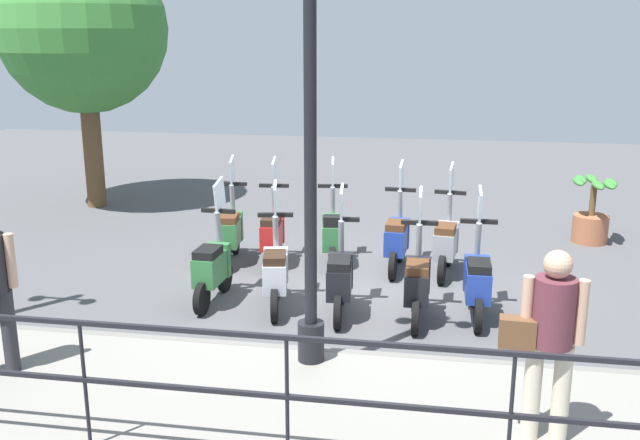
{
  "coord_description": "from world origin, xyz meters",
  "views": [
    {
      "loc": [
        -8.82,
        -1.03,
        3.33
      ],
      "look_at": [
        0.2,
        0.5,
        0.9
      ],
      "focal_mm": 40.0,
      "sensor_mm": 36.0,
      "label": 1
    }
  ],
  "objects": [
    {
      "name": "ground_plane",
      "position": [
        0.0,
        0.0,
        0.0
      ],
      "size": [
        28.0,
        28.0,
        0.0
      ],
      "primitive_type": "plane",
      "color": "#4C4C4F"
    },
    {
      "name": "promenade_walkway",
      "position": [
        -3.15,
        0.0,
        0.07
      ],
      "size": [
        2.2,
        20.0,
        0.15
      ],
      "color": "gray",
      "rests_on": "ground_plane"
    },
    {
      "name": "fence_railing",
      "position": [
        -4.2,
        0.0,
        0.91
      ],
      "size": [
        0.04,
        16.03,
        1.07
      ],
      "color": "black",
      "rests_on": "promenade_walkway"
    },
    {
      "name": "lamp_post_near",
      "position": [
        -2.4,
        0.15,
        2.13
      ],
      "size": [
        0.26,
        0.9,
        4.45
      ],
      "color": "black",
      "rests_on": "promenade_walkway"
    },
    {
      "name": "pedestrian_with_bag",
      "position": [
        -3.5,
        -1.93,
        1.08
      ],
      "size": [
        0.34,
        0.65,
        1.59
      ],
      "rotation": [
        0.0,
        0.0,
        -0.07
      ],
      "color": "beige",
      "rests_on": "promenade_walkway"
    },
    {
      "name": "tree_large",
      "position": [
        3.88,
        5.57,
        3.35
      ],
      "size": [
        3.12,
        3.12,
        4.93
      ],
      "color": "brown",
      "rests_on": "ground_plane"
    },
    {
      "name": "potted_palm",
      "position": [
        2.9,
        -3.5,
        0.45
      ],
      "size": [
        1.06,
        0.66,
        1.05
      ],
      "color": "#9E5B3D",
      "rests_on": "ground_plane"
    },
    {
      "name": "scooter_near_0",
      "position": [
        -0.68,
        -1.54,
        0.48
      ],
      "size": [
        1.23,
        0.44,
        1.54
      ],
      "rotation": [
        0.0,
        0.0,
        0.02
      ],
      "color": "black",
      "rests_on": "ground_plane"
    },
    {
      "name": "scooter_near_1",
      "position": [
        -0.85,
        -0.84,
        0.48
      ],
      "size": [
        1.23,
        0.44,
        1.54
      ],
      "rotation": [
        0.0,
        0.0,
        0.01
      ],
      "color": "black",
      "rests_on": "ground_plane"
    },
    {
      "name": "scooter_near_2",
      "position": [
        -0.85,
        0.08,
        0.48
      ],
      "size": [
        1.23,
        0.44,
        1.54
      ],
      "rotation": [
        0.0,
        0.0,
        0.09
      ],
      "color": "black",
      "rests_on": "ground_plane"
    },
    {
      "name": "scooter_near_3",
      "position": [
        -0.77,
        0.89,
        0.48
      ],
      "size": [
        1.22,
        0.48,
        1.54
      ],
      "rotation": [
        0.0,
        0.0,
        0.19
      ],
      "color": "black",
      "rests_on": "ground_plane"
    },
    {
      "name": "scooter_near_4",
      "position": [
        -0.7,
        1.71,
        0.48
      ],
      "size": [
        1.23,
        0.44,
        1.54
      ],
      "rotation": [
        0.0,
        0.0,
        -0.04
      ],
      "color": "black",
      "rests_on": "ground_plane"
    },
    {
      "name": "scooter_far_0",
      "position": [
        0.87,
        -1.17,
        0.48
      ],
      "size": [
        1.23,
        0.44,
        1.54
      ],
      "rotation": [
        0.0,
        0.0,
        -0.11
      ],
      "color": "black",
      "rests_on": "ground_plane"
    },
    {
      "name": "scooter_far_1",
      "position": [
        0.94,
        -0.48,
        0.48
      ],
      "size": [
        1.23,
        0.44,
        1.54
      ],
      "rotation": [
        0.0,
        0.0,
        -0.06
      ],
      "color": "black",
      "rests_on": "ground_plane"
    },
    {
      "name": "scooter_far_2",
      "position": [
        1.03,
        0.46,
        0.48
      ],
      "size": [
        1.23,
        0.45,
        1.54
      ],
      "rotation": [
        0.0,
        0.0,
        0.14
      ],
      "color": "black",
      "rests_on": "ground_plane"
    },
    {
      "name": "scooter_far_3",
      "position": [
        0.9,
        1.32,
        0.48
      ],
      "size": [
        1.23,
        0.44,
        1.54
      ],
      "rotation": [
        0.0,
        0.0,
        0.11
      ],
      "color": "black",
      "rests_on": "ground_plane"
    },
    {
      "name": "scooter_far_4",
      "position": [
        0.92,
        1.96,
        0.48
      ],
      "size": [
        1.23,
        0.45,
        1.54
      ],
      "rotation": [
        0.0,
        0.0,
        0.13
      ],
      "color": "black",
      "rests_on": "ground_plane"
    }
  ]
}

